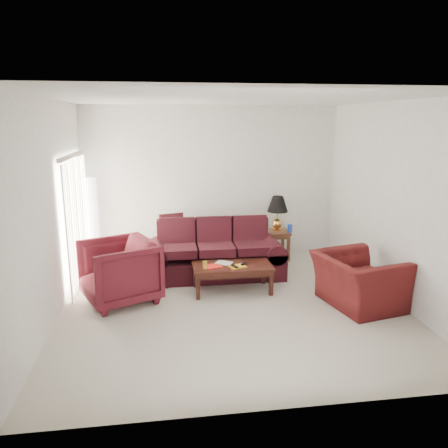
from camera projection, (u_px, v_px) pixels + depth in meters
The scene contains 19 objects.
floor at pixel (232, 304), 6.60m from camera, with size 5.00×5.00×0.00m, color beige.
blinds at pixel (77, 221), 7.27m from camera, with size 0.10×2.00×2.16m, color silver.
sofa at pixel (215, 250), 7.69m from camera, with size 2.38×1.03×0.97m, color black, non-canonical shape.
throw_pillow at pixel (172, 225), 8.33m from camera, with size 0.45×0.13×0.45m, color black.
end_table at pixel (275, 245), 8.72m from camera, with size 0.53×0.53×0.57m, color #4F381B, non-canonical shape.
table_lamp at pixel (277, 213), 8.64m from camera, with size 0.41×0.41×0.69m, color #D99143, non-canonical shape.
clock at pixel (265, 229), 8.51m from camera, with size 0.14×0.05×0.14m, color #B3B3B7.
blue_canister at pixel (290, 228), 8.55m from camera, with size 0.09×0.09×0.15m, color #1937A7.
picture_frame at pixel (264, 225), 8.80m from camera, with size 0.14×0.02×0.17m, color silver.
floor_lamp at pixel (92, 222), 8.21m from camera, with size 0.28×0.28×1.71m, color silver, non-canonical shape.
armchair_left at pixel (119, 271), 6.62m from camera, with size 1.02×1.05×0.96m, color #491019.
armchair_right at pixel (358, 281), 6.49m from camera, with size 1.19×1.04×0.77m, color #461011.
coffee_table at pixel (232, 278), 7.07m from camera, with size 1.27×0.63×0.44m, color black, non-canonical shape.
magazine_red at pixel (213, 266), 6.93m from camera, with size 0.26×0.19×0.01m, color red.
magazine_white at pixel (224, 263), 7.10m from camera, with size 0.26×0.19×0.01m, color silver.
magazine_orange at pixel (237, 266), 6.93m from camera, with size 0.25×0.19×0.01m, color orange.
remote_a at pixel (235, 266), 6.89m from camera, with size 0.04×0.15×0.02m, color black.
remote_b at pixel (244, 263), 7.02m from camera, with size 0.05×0.16×0.02m, color black.
yellow_glass at pixel (205, 265), 6.85m from camera, with size 0.07×0.07×0.12m, color gold.
Camera 1 is at (-0.98, -6.06, 2.71)m, focal length 35.00 mm.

